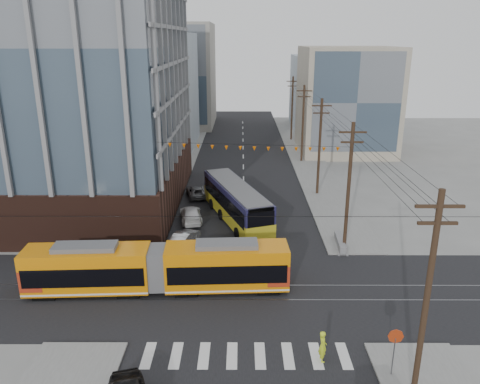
% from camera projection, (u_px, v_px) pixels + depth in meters
% --- Properties ---
extents(ground, '(160.00, 160.00, 0.00)m').
position_uv_depth(ground, '(246.00, 325.00, 29.55)').
color(ground, slate).
extents(office_building, '(30.00, 25.00, 28.60)m').
position_uv_depth(office_building, '(26.00, 69.00, 46.95)').
color(office_building, '#381E16').
rests_on(office_building, ground).
extents(bg_bldg_nw_near, '(18.00, 16.00, 18.00)m').
position_uv_depth(bg_bldg_nw_near, '(139.00, 91.00, 76.13)').
color(bg_bldg_nw_near, '#8C99A5').
rests_on(bg_bldg_nw_near, ground).
extents(bg_bldg_ne_near, '(14.00, 14.00, 16.00)m').
position_uv_depth(bg_bldg_ne_near, '(346.00, 100.00, 72.55)').
color(bg_bldg_ne_near, gray).
rests_on(bg_bldg_ne_near, ground).
extents(bg_bldg_nw_far, '(16.00, 18.00, 20.00)m').
position_uv_depth(bg_bldg_nw_far, '(174.00, 75.00, 94.79)').
color(bg_bldg_nw_far, gray).
rests_on(bg_bldg_nw_far, ground).
extents(bg_bldg_ne_far, '(16.00, 16.00, 14.00)m').
position_uv_depth(bg_bldg_ne_far, '(334.00, 92.00, 91.84)').
color(bg_bldg_ne_far, '#8C99A5').
rests_on(bg_bldg_ne_far, ground).
extents(utility_pole_near, '(0.30, 0.30, 11.00)m').
position_uv_depth(utility_pole_near, '(427.00, 300.00, 22.10)').
color(utility_pole_near, black).
rests_on(utility_pole_near, ground).
extents(utility_pole_far, '(0.30, 0.30, 11.00)m').
position_uv_depth(utility_pole_far, '(292.00, 109.00, 80.95)').
color(utility_pole_far, black).
rests_on(utility_pole_far, ground).
extents(streetcar, '(18.58, 3.49, 3.56)m').
position_uv_depth(streetcar, '(158.00, 268.00, 33.02)').
color(streetcar, orange).
rests_on(streetcar, ground).
extents(city_bus, '(7.11, 13.35, 3.73)m').
position_uv_depth(city_bus, '(236.00, 202.00, 45.95)').
color(city_bus, '#1C1A3E').
rests_on(city_bus, ground).
extents(parked_car_silver, '(2.58, 4.27, 1.33)m').
position_uv_depth(parked_car_silver, '(184.00, 239.00, 40.61)').
color(parked_car_silver, silver).
rests_on(parked_car_silver, ground).
extents(parked_car_white, '(2.78, 5.13, 1.41)m').
position_uv_depth(parked_car_white, '(191.00, 214.00, 46.10)').
color(parked_car_white, silver).
rests_on(parked_car_white, ground).
extents(parked_car_grey, '(2.93, 4.70, 1.21)m').
position_uv_depth(parked_car_grey, '(196.00, 192.00, 53.14)').
color(parked_car_grey, '#595A5C').
rests_on(parked_car_grey, ground).
extents(pedestrian, '(0.55, 0.75, 1.89)m').
position_uv_depth(pedestrian, '(323.00, 346.00, 26.01)').
color(pedestrian, '#C2D922').
rests_on(pedestrian, ground).
extents(stop_sign, '(0.87, 0.87, 2.74)m').
position_uv_depth(stop_sign, '(393.00, 355.00, 24.65)').
color(stop_sign, '#A5300F').
rests_on(stop_sign, ground).
extents(jersey_barrier, '(1.04, 3.76, 0.74)m').
position_uv_depth(jersey_barrier, '(340.00, 243.00, 40.48)').
color(jersey_barrier, gray).
rests_on(jersey_barrier, ground).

